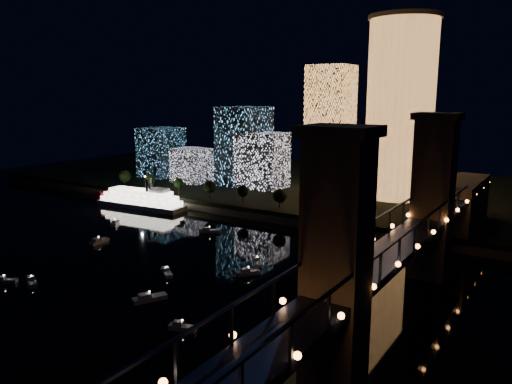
% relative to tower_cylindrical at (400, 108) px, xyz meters
% --- Properties ---
extents(ground, '(520.00, 520.00, 0.00)m').
position_rel_tower_cylindrical_xyz_m(ground, '(-25.68, -141.60, -48.45)').
color(ground, black).
rests_on(ground, ground).
extents(far_bank, '(420.00, 160.00, 5.00)m').
position_rel_tower_cylindrical_xyz_m(far_bank, '(-25.68, 18.40, -45.95)').
color(far_bank, black).
rests_on(far_bank, ground).
extents(seawall, '(420.00, 6.00, 3.00)m').
position_rel_tower_cylindrical_xyz_m(seawall, '(-25.68, -59.60, -46.95)').
color(seawall, '#6B5E4C').
rests_on(seawall, ground).
extents(tower_cylindrical, '(34.00, 34.00, 86.65)m').
position_rel_tower_cylindrical_xyz_m(tower_cylindrical, '(0.00, 0.00, 0.00)').
color(tower_cylindrical, '#FFA151').
rests_on(tower_cylindrical, far_bank).
extents(tower_rectangular, '(20.31, 20.31, 64.63)m').
position_rel_tower_cylindrical_xyz_m(tower_rectangular, '(-33.90, -5.88, -11.13)').
color(tower_rectangular, '#FFA151').
rests_on(tower_rectangular, far_bank).
extents(midrise_blocks, '(96.34, 34.51, 43.42)m').
position_rel_tower_cylindrical_xyz_m(midrise_blocks, '(-97.34, -14.55, -26.21)').
color(midrise_blocks, silver).
rests_on(midrise_blocks, far_bank).
extents(truss_bridge, '(13.00, 266.00, 50.00)m').
position_rel_tower_cylindrical_xyz_m(truss_bridge, '(39.32, -137.87, -32.20)').
color(truss_bridge, '#162149').
rests_on(truss_bridge, ground).
extents(riverboat, '(52.31, 14.87, 15.55)m').
position_rel_tower_cylindrical_xyz_m(riverboat, '(-106.61, -72.19, -44.46)').
color(riverboat, silver).
rests_on(riverboat, ground).
extents(motorboats, '(124.95, 83.16, 2.78)m').
position_rel_tower_cylindrical_xyz_m(motorboats, '(-21.53, -132.08, -47.64)').
color(motorboats, silver).
rests_on(motorboats, ground).
extents(esplanade_trees, '(166.18, 6.96, 8.98)m').
position_rel_tower_cylindrical_xyz_m(esplanade_trees, '(-60.22, -53.60, -37.98)').
color(esplanade_trees, black).
rests_on(esplanade_trees, far_bank).
extents(street_lamps, '(132.70, 0.70, 5.65)m').
position_rel_tower_cylindrical_xyz_m(street_lamps, '(-59.68, -47.60, -39.43)').
color(street_lamps, black).
rests_on(street_lamps, far_bank).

